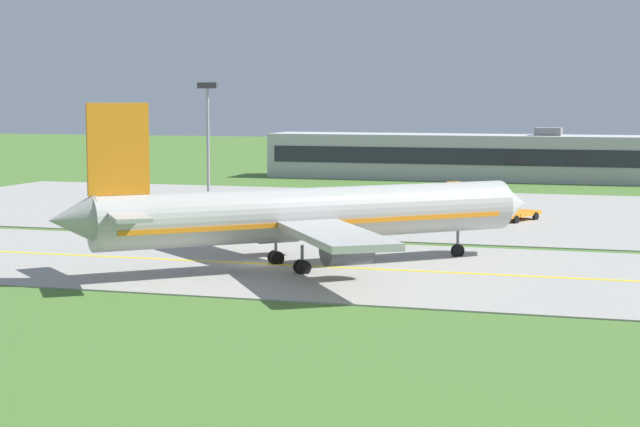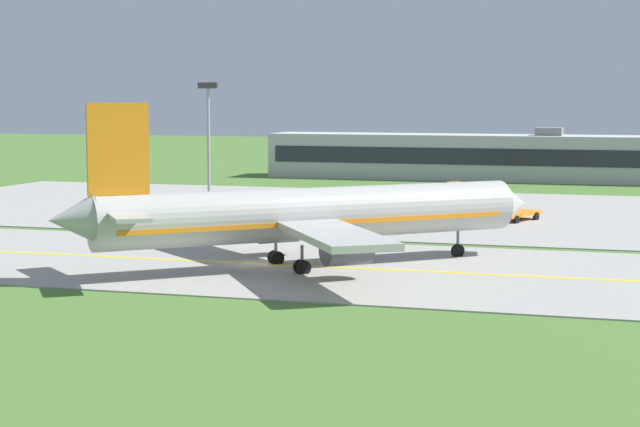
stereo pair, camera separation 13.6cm
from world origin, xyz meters
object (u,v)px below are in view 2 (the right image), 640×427
Objects in this scene: service_truck_baggage at (514,211)px; apron_light_mast at (208,128)px; airplane_lead at (307,215)px; service_truck_catering at (465,192)px.

service_truck_baggage is 37.63m from apron_light_mast.
apron_light_mast is at bearing 121.50° from airplane_lead.
airplane_lead reaches higher than service_truck_baggage.
apron_light_mast reaches higher than service_truck_catering.
service_truck_baggage is (11.66, 35.15, -2.95)m from airplane_lead.
apron_light_mast is (-24.72, 40.33, 5.19)m from airplane_lead.
airplane_lead is 2.21× the size of apron_light_mast.
airplane_lead is 4.97× the size of service_truck_catering.
apron_light_mast is (-36.37, 5.18, 8.14)m from service_truck_baggage.
service_truck_baggage is 0.46× the size of apron_light_mast.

